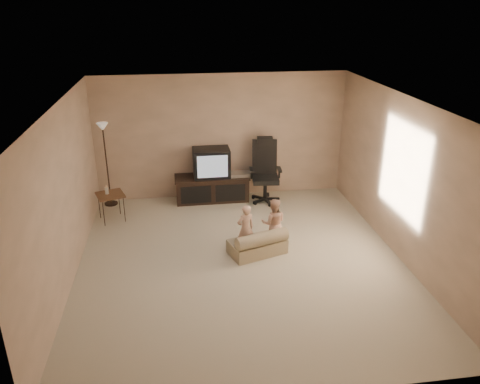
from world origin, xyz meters
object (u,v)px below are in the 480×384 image
object	(u,v)px
office_chair	(265,179)
toddler_right	(273,223)
floor_lamp	(105,146)
toddler_left	(246,229)
tv_stand	(212,179)
side_table	(110,195)
child_sofa	(259,244)

from	to	relation	value
office_chair	toddler_right	bearing A→B (deg)	-91.32
floor_lamp	toddler_left	distance (m)	3.36
tv_stand	side_table	xyz separation A→B (m)	(-1.93, -0.68, 0.05)
toddler_left	toddler_right	distance (m)	0.49
tv_stand	toddler_right	bearing A→B (deg)	-68.69
floor_lamp	toddler_left	bearing A→B (deg)	-43.29
office_chair	child_sofa	world-z (taller)	office_chair
tv_stand	floor_lamp	distance (m)	2.17
tv_stand	toddler_left	xyz separation A→B (m)	(0.34, -2.18, -0.04)
tv_stand	floor_lamp	bearing A→B (deg)	178.13
office_chair	toddler_right	distance (m)	1.93
side_table	toddler_right	xyz separation A→B (m)	(2.75, -1.40, -0.08)
tv_stand	side_table	world-z (taller)	tv_stand
floor_lamp	toddler_left	size ratio (longest dim) A/B	2.03
child_sofa	floor_lamp	bearing A→B (deg)	119.05
floor_lamp	toddler_right	world-z (taller)	floor_lamp
toddler_right	floor_lamp	bearing A→B (deg)	-26.95
tv_stand	toddler_right	xyz separation A→B (m)	(0.82, -2.08, -0.03)
office_chair	floor_lamp	distance (m)	3.18
office_chair	side_table	xyz separation A→B (m)	(-2.98, -0.51, 0.04)
tv_stand	side_table	distance (m)	2.04
tv_stand	child_sofa	distance (m)	2.38
side_table	floor_lamp	xyz separation A→B (m)	(-0.11, 0.74, 0.71)
tv_stand	toddler_left	world-z (taller)	tv_stand
side_table	floor_lamp	distance (m)	1.03
floor_lamp	toddler_right	bearing A→B (deg)	-36.84
child_sofa	toddler_left	world-z (taller)	toddler_left
toddler_right	child_sofa	bearing A→B (deg)	48.03
toddler_left	floor_lamp	bearing A→B (deg)	-61.43
child_sofa	toddler_right	bearing A→B (deg)	19.76
toddler_left	toddler_right	world-z (taller)	toddler_right
floor_lamp	toddler_left	world-z (taller)	floor_lamp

